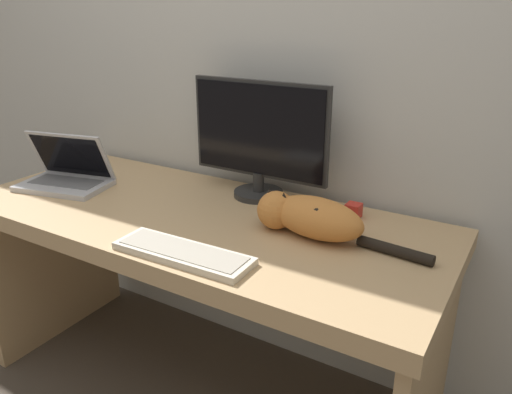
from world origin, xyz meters
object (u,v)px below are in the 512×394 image
at_px(laptop, 66,176).
at_px(cat, 310,216).
at_px(monitor, 259,138).
at_px(external_keyboard, 183,253).

xyz_separation_m(laptop, cat, (0.98, 0.08, 0.02)).
bearing_deg(monitor, external_keyboard, -82.95).
relative_size(laptop, external_keyboard, 0.89).
relative_size(monitor, external_keyboard, 1.28).
bearing_deg(laptop, cat, -8.19).
height_order(laptop, cat, laptop).
relative_size(external_keyboard, cat, 0.76).
bearing_deg(external_keyboard, cat, 50.48).
height_order(laptop, external_keyboard, laptop).
relative_size(laptop, cat, 0.67).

